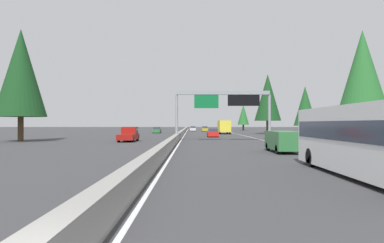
{
  "coord_description": "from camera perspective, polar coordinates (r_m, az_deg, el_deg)",
  "views": [
    {
      "loc": [
        -3.3,
        -1.72,
        2.33
      ],
      "look_at": [
        64.97,
        -1.75,
        2.68
      ],
      "focal_mm": 32.88,
      "sensor_mm": 36.0,
      "label": 1
    }
  ],
  "objects": [
    {
      "name": "oncoming_far",
      "position": [
        84.39,
        -5.73,
        -1.41
      ],
      "size": [
        4.4,
        1.8,
        1.47
      ],
      "rotation": [
        0.0,
        0.0,
        3.14
      ],
      "color": "#2D6B38",
      "rests_on": "ground"
    },
    {
      "name": "conifer_right_distant",
      "position": [
        116.94,
        8.32,
        1.1
      ],
      "size": [
        3.75,
        3.75,
        8.53
      ],
      "color": "#4C3823",
      "rests_on": "ground"
    },
    {
      "name": "shoulder_stripe_median",
      "position": [
        73.35,
        -1.17,
        -2.11
      ],
      "size": [
        160.0,
        0.16,
        0.01
      ],
      "primitive_type": "cube",
      "color": "silver",
      "rests_on": "ground"
    },
    {
      "name": "ground_plane",
      "position": [
        63.36,
        -1.58,
        -2.4
      ],
      "size": [
        320.0,
        320.0,
        0.0
      ],
      "primitive_type": "plane",
      "color": "#38383A"
    },
    {
      "name": "conifer_left_near",
      "position": [
        50.49,
        -26.02,
        7.1
      ],
      "size": [
        6.37,
        6.37,
        14.47
      ],
      "color": "#4C3823",
      "rests_on": "ground"
    },
    {
      "name": "conifer_right_near",
      "position": [
        39.72,
        25.93,
        6.73
      ],
      "size": [
        5.19,
        5.19,
        11.79
      ],
      "color": "#4C3823",
      "rests_on": "ground"
    },
    {
      "name": "minivan_far_center",
      "position": [
        29.15,
        14.56,
        -2.99
      ],
      "size": [
        5.0,
        1.95,
        1.69
      ],
      "color": "#2D6B38",
      "rests_on": "ground"
    },
    {
      "name": "shoulder_stripe_right",
      "position": [
        73.99,
        7.59,
        -2.09
      ],
      "size": [
        160.0,
        0.16,
        0.01
      ],
      "primitive_type": "cube",
      "color": "silver",
      "rests_on": "ground"
    },
    {
      "name": "conifer_right_mid",
      "position": [
        63.5,
        17.87,
        2.39
      ],
      "size": [
        3.84,
        3.84,
        8.72
      ],
      "color": "#4C3823",
      "rests_on": "ground"
    },
    {
      "name": "sedan_mid_center",
      "position": [
        106.67,
        0.15,
        -1.18
      ],
      "size": [
        4.4,
        1.8,
        1.47
      ],
      "color": "silver",
      "rests_on": "ground"
    },
    {
      "name": "sign_gantry_overhead",
      "position": [
        46.78,
        5.28,
        3.32
      ],
      "size": [
        0.5,
        12.68,
        6.63
      ],
      "color": "gray",
      "rests_on": "ground"
    },
    {
      "name": "sedan_near_right",
      "position": [
        101.85,
        2.09,
        -1.22
      ],
      "size": [
        4.4,
        1.8,
        1.47
      ],
      "color": "#AD931E",
      "rests_on": "ground"
    },
    {
      "name": "conifer_right_far",
      "position": [
        80.47,
        12.18,
        3.82
      ],
      "size": [
        5.86,
        5.86,
        13.31
      ],
      "color": "#4C3823",
      "rests_on": "ground"
    },
    {
      "name": "bus_mid_left",
      "position": [
        16.58,
        26.86,
        -2.38
      ],
      "size": [
        11.5,
        2.55,
        3.1
      ],
      "color": "white",
      "rests_on": "ground"
    },
    {
      "name": "sedan_distant_b",
      "position": [
        60.03,
        3.37,
        -1.87
      ],
      "size": [
        4.4,
        1.8,
        1.47
      ],
      "color": "red",
      "rests_on": "ground"
    },
    {
      "name": "box_truck_mid_right",
      "position": [
        77.96,
        5.18,
        -0.82
      ],
      "size": [
        8.5,
        2.4,
        2.95
      ],
      "color": "gold",
      "rests_on": "ground"
    },
    {
      "name": "oncoming_near",
      "position": [
        46.1,
        -10.19,
        -2.05
      ],
      "size": [
        5.6,
        2.0,
        1.86
      ],
      "rotation": [
        0.0,
        0.0,
        3.14
      ],
      "color": "maroon",
      "rests_on": "ground"
    },
    {
      "name": "median_barrier",
      "position": [
        83.34,
        -1.41,
        -1.59
      ],
      "size": [
        180.0,
        0.56,
        0.9
      ],
      "primitive_type": "cube",
      "color": "gray",
      "rests_on": "ground"
    }
  ]
}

